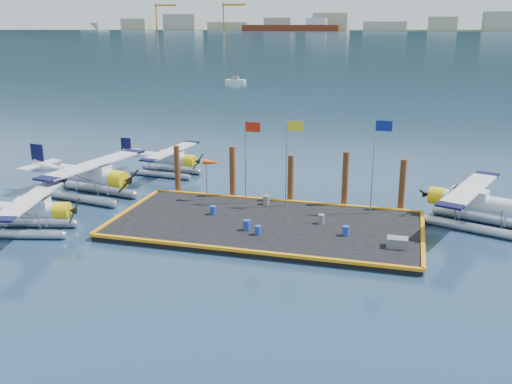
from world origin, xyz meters
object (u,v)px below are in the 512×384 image
at_px(piling_3, 345,181).
at_px(piling_2, 291,180).
at_px(windsock, 212,163).
at_px(drum_3, 247,225).
at_px(drum_2, 346,231).
at_px(piling_0, 177,171).
at_px(drum_5, 266,200).
at_px(seaplane_c, 168,160).
at_px(drum_0, 213,210).
at_px(seaplane_a, 28,212).
at_px(piling_1, 232,174).
at_px(drum_1, 258,230).
at_px(flagpole_yellow, 289,151).
at_px(drum_4, 321,219).
at_px(seaplane_d, 475,205).
at_px(crate, 397,243).
at_px(seaplane_b, 91,178).
at_px(flagpole_blue, 377,153).
at_px(piling_4, 402,187).
at_px(flagpole_red, 248,150).

bearing_deg(piling_3, piling_2, 180.00).
xyz_separation_m(windsock, piling_3, (9.53, 1.60, -1.08)).
height_order(drum_3, piling_2, piling_2).
bearing_deg(piling_3, drum_2, -82.19).
xyz_separation_m(drum_3, windsock, (-4.19, 5.44, 2.50)).
distance_m(drum_2, drum_3, 6.24).
height_order(windsock, piling_3, piling_3).
bearing_deg(piling_0, drum_5, -11.42).
xyz_separation_m(seaplane_c, drum_0, (7.82, -10.34, -0.64)).
xyz_separation_m(seaplane_a, piling_1, (10.58, 10.21, 0.70)).
height_order(drum_1, windsock, windsock).
distance_m(windsock, piling_2, 5.90).
height_order(drum_3, flagpole_yellow, flagpole_yellow).
distance_m(seaplane_a, drum_0, 12.02).
relative_size(drum_1, drum_4, 0.93).
bearing_deg(drum_0, drum_2, -10.29).
distance_m(seaplane_d, piling_0, 21.80).
relative_size(drum_0, piling_3, 0.14).
distance_m(crate, piling_1, 14.66).
relative_size(seaplane_b, flagpole_blue, 1.65).
relative_size(drum_0, crate, 0.49).
bearing_deg(drum_5, windsock, -178.90).
xyz_separation_m(drum_0, piling_0, (-4.55, 4.66, 1.31)).
height_order(piling_0, piling_1, piling_1).
xyz_separation_m(seaplane_b, piling_0, (6.17, 2.37, 0.35)).
relative_size(seaplane_a, piling_4, 2.27).
distance_m(drum_3, piling_0, 10.49).
relative_size(drum_0, piling_0, 0.15).
relative_size(seaplane_c, flagpole_blue, 1.33).
distance_m(flagpole_yellow, piling_2, 3.07).
bearing_deg(seaplane_c, crate, 62.56).
bearing_deg(flagpole_red, flagpole_blue, -0.00).
xyz_separation_m(seaplane_d, piling_2, (-12.75, 1.42, 0.36)).
bearing_deg(flagpole_blue, drum_5, 179.41).
bearing_deg(seaplane_c, drum_2, 60.54).
relative_size(drum_2, drum_3, 0.91).
relative_size(seaplane_d, drum_2, 16.18).
bearing_deg(drum_0, piling_0, 134.36).
xyz_separation_m(seaplane_b, seaplane_d, (27.93, 0.95, -0.11)).
relative_size(drum_1, flagpole_yellow, 0.09).
bearing_deg(piling_4, seaplane_c, 164.32).
relative_size(seaplane_a, flagpole_blue, 1.40).
distance_m(seaplane_a, piling_0, 11.90).
xyz_separation_m(seaplane_a, piling_2, (15.08, 10.21, 0.50)).
bearing_deg(seaplane_c, piling_3, 76.35).
relative_size(seaplane_d, flagpole_yellow, 1.59).
distance_m(drum_1, flagpole_red, 7.46).
distance_m(drum_3, drum_4, 5.03).
bearing_deg(drum_1, flagpole_yellow, 83.90).
bearing_deg(seaplane_d, flagpole_yellow, 110.19).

